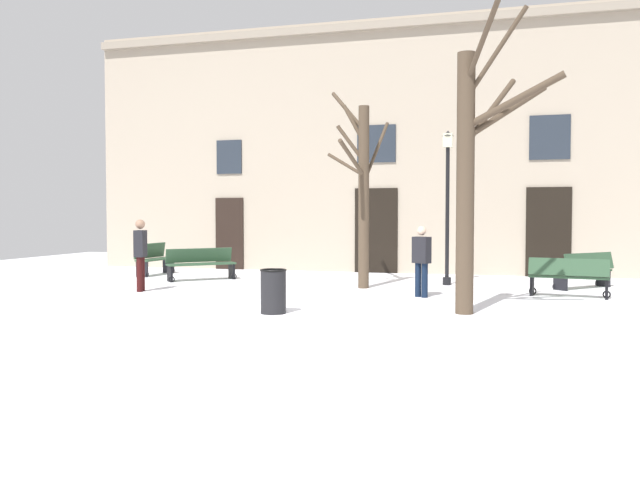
% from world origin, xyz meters
% --- Properties ---
extents(ground_plane, '(30.79, 30.79, 0.00)m').
position_xyz_m(ground_plane, '(0.00, 0.00, 0.00)').
color(ground_plane, white).
extents(building_facade, '(19.24, 0.60, 7.90)m').
position_xyz_m(building_facade, '(0.01, 8.33, 4.00)').
color(building_facade, tan).
rests_on(building_facade, ground).
extents(tree_near_facade, '(1.57, 2.45, 5.07)m').
position_xyz_m(tree_near_facade, '(0.46, 3.87, 2.53)').
color(tree_near_facade, '#4C3D2D').
rests_on(tree_near_facade, ground).
extents(tree_right_of_center, '(1.87, 2.25, 5.52)m').
position_xyz_m(tree_right_of_center, '(3.25, 0.26, 2.68)').
color(tree_right_of_center, '#4C3D2D').
rests_on(tree_right_of_center, ground).
extents(streetlamp, '(0.30, 0.30, 3.99)m').
position_xyz_m(streetlamp, '(2.45, 5.13, 2.43)').
color(streetlamp, black).
rests_on(streetlamp, ground).
extents(litter_bin, '(0.50, 0.50, 0.82)m').
position_xyz_m(litter_bin, '(-0.27, -0.64, 0.41)').
color(litter_bin, black).
rests_on(litter_bin, ground).
extents(bench_back_to_back_left, '(1.72, 1.65, 0.89)m').
position_xyz_m(bench_back_to_back_left, '(-4.26, 4.56, 0.47)').
color(bench_back_to_back_left, '#2D4C33').
rests_on(bench_back_to_back_left, ground).
extents(bench_near_lamp, '(1.54, 1.57, 0.90)m').
position_xyz_m(bench_near_lamp, '(5.79, 5.19, 0.46)').
color(bench_near_lamp, '#2D4C33').
rests_on(bench_near_lamp, ground).
extents(bench_far_corner, '(1.74, 0.70, 0.88)m').
position_xyz_m(bench_far_corner, '(5.24, 3.28, 0.46)').
color(bench_far_corner, '#2D4C33').
rests_on(bench_far_corner, ground).
extents(bench_by_litter_bin, '(0.54, 1.61, 0.96)m').
position_xyz_m(bench_by_litter_bin, '(-6.32, 5.61, 0.49)').
color(bench_by_litter_bin, '#2D4C33').
rests_on(bench_by_litter_bin, ground).
extents(person_near_bench, '(0.44, 0.38, 1.58)m').
position_xyz_m(person_near_bench, '(2.10, 2.45, 0.86)').
color(person_near_bench, black).
rests_on(person_near_bench, ground).
extents(person_strolling, '(0.30, 0.42, 1.71)m').
position_xyz_m(person_strolling, '(-4.47, 1.76, 0.95)').
color(person_strolling, '#350F0F').
rests_on(person_strolling, ground).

